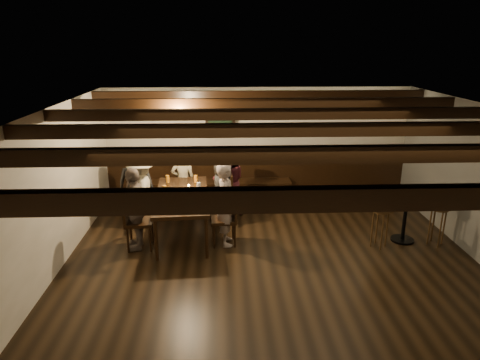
{
  "coord_description": "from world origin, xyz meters",
  "views": [
    {
      "loc": [
        -0.75,
        -5.53,
        3.31
      ],
      "look_at": [
        -0.47,
        1.3,
        1.08
      ],
      "focal_mm": 32.0,
      "sensor_mm": 36.0,
      "label": 1
    }
  ],
  "objects_px": {
    "bar_stool_right": "(437,225)",
    "high_top_table": "(406,207)",
    "person_bench_centre": "(183,181)",
    "person_right_far": "(226,204)",
    "chair_right_far": "(225,228)",
    "person_right_near": "(223,190)",
    "chair_right_near": "(222,208)",
    "chair_left_near": "(145,212)",
    "bar_stool_left": "(380,227)",
    "person_bench_right": "(229,181)",
    "chair_left_far": "(139,231)",
    "person_bench_left": "(136,183)",
    "person_left_near": "(141,192)",
    "dining_table": "(182,198)",
    "person_left_far": "(135,209)"
  },
  "relations": [
    {
      "from": "person_bench_right",
      "to": "bar_stool_left",
      "type": "relative_size",
      "value": 1.4
    },
    {
      "from": "person_bench_right",
      "to": "person_right_far",
      "type": "relative_size",
      "value": 0.94
    },
    {
      "from": "person_bench_left",
      "to": "person_bench_centre",
      "type": "distance_m",
      "value": 0.91
    },
    {
      "from": "chair_left_far",
      "to": "person_right_near",
      "type": "bearing_deg",
      "value": 121.47
    },
    {
      "from": "chair_right_far",
      "to": "chair_right_near",
      "type": "bearing_deg",
      "value": -0.06
    },
    {
      "from": "person_left_near",
      "to": "bar_stool_right",
      "type": "height_order",
      "value": "person_left_near"
    },
    {
      "from": "dining_table",
      "to": "person_right_near",
      "type": "bearing_deg",
      "value": 30.96
    },
    {
      "from": "dining_table",
      "to": "chair_right_near",
      "type": "xyz_separation_m",
      "value": [
        0.69,
        0.5,
        -0.4
      ]
    },
    {
      "from": "chair_left_near",
      "to": "bar_stool_left",
      "type": "distance_m",
      "value": 4.21
    },
    {
      "from": "person_bench_centre",
      "to": "person_right_far",
      "type": "distance_m",
      "value": 1.68
    },
    {
      "from": "chair_left_far",
      "to": "chair_right_far",
      "type": "xyz_separation_m",
      "value": [
        1.44,
        0.09,
        -0.01
      ]
    },
    {
      "from": "chair_left_near",
      "to": "person_bench_right",
      "type": "height_order",
      "value": "person_bench_right"
    },
    {
      "from": "chair_right_far",
      "to": "person_bench_centre",
      "type": "bearing_deg",
      "value": 25.63
    },
    {
      "from": "dining_table",
      "to": "bar_stool_right",
      "type": "relative_size",
      "value": 2.16
    },
    {
      "from": "person_left_near",
      "to": "person_right_near",
      "type": "bearing_deg",
      "value": 90.0
    },
    {
      "from": "chair_left_near",
      "to": "bar_stool_right",
      "type": "bearing_deg",
      "value": 75.23
    },
    {
      "from": "chair_left_far",
      "to": "person_right_near",
      "type": "distance_m",
      "value": 1.76
    },
    {
      "from": "bar_stool_right",
      "to": "high_top_table",
      "type": "bearing_deg",
      "value": 175.55
    },
    {
      "from": "dining_table",
      "to": "person_right_far",
      "type": "bearing_deg",
      "value": -30.96
    },
    {
      "from": "chair_right_far",
      "to": "person_bench_left",
      "type": "xyz_separation_m",
      "value": [
        -1.7,
        1.24,
        0.42
      ]
    },
    {
      "from": "chair_right_near",
      "to": "person_left_far",
      "type": "bearing_deg",
      "value": 121.47
    },
    {
      "from": "person_right_near",
      "to": "high_top_table",
      "type": "height_order",
      "value": "person_right_near"
    },
    {
      "from": "person_left_far",
      "to": "person_bench_centre",
      "type": "bearing_deg",
      "value": 153.43
    },
    {
      "from": "chair_right_near",
      "to": "person_left_far",
      "type": "relative_size",
      "value": 0.7
    },
    {
      "from": "chair_right_near",
      "to": "high_top_table",
      "type": "height_order",
      "value": "chair_right_near"
    },
    {
      "from": "person_bench_right",
      "to": "person_left_far",
      "type": "relative_size",
      "value": 0.96
    },
    {
      "from": "person_left_near",
      "to": "chair_left_near",
      "type": "bearing_deg",
      "value": 90.0
    },
    {
      "from": "chair_right_near",
      "to": "chair_right_far",
      "type": "height_order",
      "value": "chair_right_near"
    },
    {
      "from": "person_bench_left",
      "to": "high_top_table",
      "type": "xyz_separation_m",
      "value": [
        4.79,
        -1.27,
        -0.08
      ]
    },
    {
      "from": "high_top_table",
      "to": "person_right_near",
      "type": "bearing_deg",
      "value": 163.32
    },
    {
      "from": "chair_right_near",
      "to": "high_top_table",
      "type": "bearing_deg",
      "value": -110.2
    },
    {
      "from": "chair_right_far",
      "to": "person_bench_centre",
      "type": "height_order",
      "value": "person_bench_centre"
    },
    {
      "from": "person_bench_right",
      "to": "high_top_table",
      "type": "distance_m",
      "value": 3.3
    },
    {
      "from": "person_bench_left",
      "to": "bar_stool_right",
      "type": "bearing_deg",
      "value": 161.16
    },
    {
      "from": "chair_left_far",
      "to": "chair_right_near",
      "type": "height_order",
      "value": "chair_left_far"
    },
    {
      "from": "bar_stool_left",
      "to": "person_bench_left",
      "type": "bearing_deg",
      "value": 160.91
    },
    {
      "from": "chair_right_near",
      "to": "bar_stool_right",
      "type": "bearing_deg",
      "value": -110.31
    },
    {
      "from": "dining_table",
      "to": "person_right_far",
      "type": "relative_size",
      "value": 1.45
    },
    {
      "from": "person_left_near",
      "to": "high_top_table",
      "type": "relative_size",
      "value": 1.43
    },
    {
      "from": "chair_left_far",
      "to": "person_right_far",
      "type": "distance_m",
      "value": 1.53
    },
    {
      "from": "bar_stool_left",
      "to": "dining_table",
      "type": "bearing_deg",
      "value": 169.08
    },
    {
      "from": "chair_left_far",
      "to": "person_left_near",
      "type": "distance_m",
      "value": 0.98
    },
    {
      "from": "bar_stool_right",
      "to": "chair_right_near",
      "type": "bearing_deg",
      "value": 176.24
    },
    {
      "from": "person_right_far",
      "to": "bar_stool_right",
      "type": "height_order",
      "value": "person_right_far"
    },
    {
      "from": "dining_table",
      "to": "chair_left_far",
      "type": "relative_size",
      "value": 2.12
    },
    {
      "from": "person_bench_right",
      "to": "person_left_near",
      "type": "bearing_deg",
      "value": 15.26
    },
    {
      "from": "bar_stool_left",
      "to": "chair_right_far",
      "type": "bearing_deg",
      "value": 174.7
    },
    {
      "from": "chair_left_near",
      "to": "chair_left_far",
      "type": "distance_m",
      "value": 0.9
    },
    {
      "from": "person_right_far",
      "to": "chair_left_near",
      "type": "bearing_deg",
      "value": 58.49
    },
    {
      "from": "chair_left_far",
      "to": "chair_right_far",
      "type": "relative_size",
      "value": 1.05
    }
  ]
}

